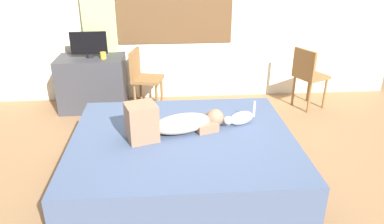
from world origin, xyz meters
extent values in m
plane|color=olive|center=(0.00, 0.00, 0.00)|extent=(16.00, 16.00, 0.00)
cube|color=#38383D|center=(-0.10, 0.00, 0.07)|extent=(2.09, 1.79, 0.14)
cube|color=#425170|center=(-0.10, 0.00, 0.33)|extent=(2.03, 1.74, 0.38)
ellipsoid|color=#CCB299|center=(-0.10, 0.09, 0.61)|extent=(0.61, 0.42, 0.17)
sphere|color=#8C664C|center=(0.22, 0.20, 0.61)|extent=(0.17, 0.17, 0.17)
cube|color=#8C664C|center=(-0.46, -0.02, 0.69)|extent=(0.32, 0.31, 0.34)
cube|color=#8C664C|center=(0.11, 0.16, 0.56)|extent=(0.28, 0.33, 0.08)
ellipsoid|color=silver|center=(0.48, 0.21, 0.59)|extent=(0.28, 0.21, 0.13)
sphere|color=silver|center=(0.34, 0.15, 0.60)|extent=(0.08, 0.08, 0.08)
cylinder|color=silver|center=(0.62, 0.27, 0.65)|extent=(0.03, 0.03, 0.16)
cube|color=#38383D|center=(-1.25, 1.96, 0.37)|extent=(0.90, 0.56, 0.74)
cylinder|color=black|center=(-1.25, 1.96, 0.77)|extent=(0.10, 0.10, 0.05)
cube|color=black|center=(-1.25, 1.96, 0.94)|extent=(0.48, 0.05, 0.30)
cylinder|color=gold|center=(-1.06, 1.89, 0.78)|extent=(0.08, 0.08, 0.09)
cylinder|color=brown|center=(-0.30, 1.93, 0.22)|extent=(0.04, 0.04, 0.44)
cylinder|color=brown|center=(-0.37, 1.63, 0.22)|extent=(0.04, 0.04, 0.44)
cylinder|color=brown|center=(-0.59, 2.00, 0.22)|extent=(0.04, 0.04, 0.44)
cylinder|color=brown|center=(-0.66, 1.70, 0.22)|extent=(0.04, 0.04, 0.44)
cube|color=brown|center=(-0.48, 1.82, 0.46)|extent=(0.46, 0.46, 0.04)
cube|color=brown|center=(-0.65, 1.85, 0.67)|extent=(0.12, 0.38, 0.38)
cylinder|color=brown|center=(1.86, 1.97, 0.22)|extent=(0.04, 0.04, 0.44)
cylinder|color=brown|center=(2.00, 1.70, 0.22)|extent=(0.04, 0.04, 0.44)
cylinder|color=brown|center=(1.59, 1.84, 0.22)|extent=(0.04, 0.04, 0.44)
cylinder|color=brown|center=(1.72, 1.57, 0.22)|extent=(0.04, 0.04, 0.44)
cube|color=brown|center=(1.79, 1.77, 0.46)|extent=(0.51, 0.51, 0.04)
cube|color=brown|center=(1.64, 1.70, 0.67)|extent=(0.20, 0.36, 0.38)
cube|color=#ADCC75|center=(-1.14, 2.24, 1.16)|extent=(0.44, 0.06, 2.33)
camera|label=1|loc=(-0.24, -2.98, 2.11)|focal=34.43mm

